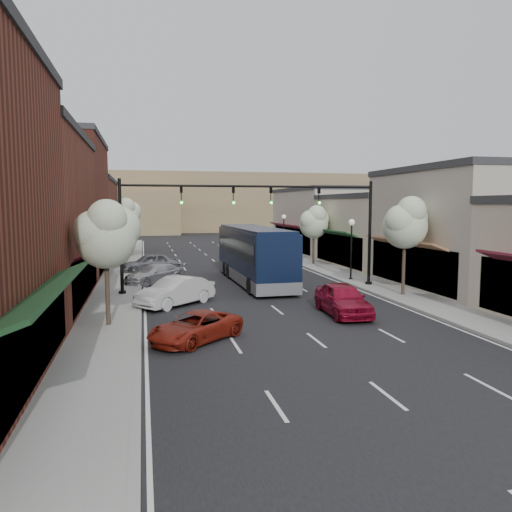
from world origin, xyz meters
TOP-DOWN VIEW (x-y plane):
  - ground at (0.00, 0.00)m, footprint 160.00×160.00m
  - sidewalk_left at (-8.40, 18.50)m, footprint 2.80×73.00m
  - sidewalk_right at (8.40, 18.50)m, footprint 2.80×73.00m
  - curb_left at (-7.00, 18.50)m, footprint 0.25×73.00m
  - curb_right at (7.00, 18.50)m, footprint 0.25×73.00m
  - bldg_left_midfar at (-14.24, 20.00)m, footprint 10.14×14.10m
  - bldg_left_far at (-14.22, 36.00)m, footprint 10.14×18.10m
  - bldg_right_midnear at (13.72, 6.00)m, footprint 9.14×12.10m
  - bldg_right_midfar at (13.70, 18.00)m, footprint 9.14×12.10m
  - bldg_right_far at (13.71, 32.00)m, footprint 9.14×16.10m
  - hill_far at (0.00, 90.00)m, footprint 120.00×30.00m
  - hill_near at (-25.00, 78.00)m, footprint 50.00×20.00m
  - signal_mast_right at (5.62, 8.00)m, footprint 8.22×0.46m
  - signal_mast_left at (-5.62, 8.00)m, footprint 8.22×0.46m
  - tree_right_near at (8.35, 3.94)m, footprint 2.85×2.65m
  - tree_right_far at (8.35, 19.94)m, footprint 2.85×2.65m
  - tree_left_near at (-8.25, -0.06)m, footprint 2.85×2.65m
  - tree_left_far at (-8.25, 25.94)m, footprint 2.85×2.65m
  - lamp_post_near at (7.80, 10.50)m, footprint 0.44×0.44m
  - lamp_post_far at (7.80, 28.00)m, footprint 0.44×0.44m
  - coach_bus at (0.80, 11.13)m, footprint 3.00×12.80m
  - red_hatchback at (2.86, 0.17)m, footprint 2.12×4.77m
  - parked_car_a at (-4.75, -3.05)m, footprint 4.43×4.25m
  - parked_car_b at (-5.07, 4.33)m, footprint 4.64×4.36m
  - parked_car_c at (-5.99, 12.36)m, footprint 4.81×4.33m
  - parked_car_d at (-6.20, 18.33)m, footprint 4.84×2.52m

SIDE VIEW (x-z plane):
  - ground at x=0.00m, z-range 0.00..0.00m
  - curb_left at x=-7.00m, z-range -0.01..0.16m
  - curb_right at x=7.00m, z-range -0.01..0.16m
  - sidewalk_left at x=-8.40m, z-range 0.00..0.15m
  - sidewalk_right at x=8.40m, z-range 0.00..0.15m
  - parked_car_a at x=-4.75m, z-range 0.00..1.17m
  - parked_car_c at x=-5.99m, z-range 0.00..1.34m
  - parked_car_b at x=-5.07m, z-range 0.00..1.56m
  - parked_car_d at x=-6.20m, z-range 0.00..1.57m
  - red_hatchback at x=2.86m, z-range 0.00..1.59m
  - coach_bus at x=0.80m, z-range 0.07..3.97m
  - lamp_post_near at x=7.80m, z-range 0.79..5.23m
  - lamp_post_far at x=7.80m, z-range 0.79..5.23m
  - bldg_right_midfar at x=13.70m, z-range -0.03..6.37m
  - bldg_right_far at x=13.71m, z-range -0.04..7.36m
  - bldg_right_midnear at x=13.72m, z-range -0.04..7.86m
  - tree_right_far at x=8.35m, z-range 1.28..6.70m
  - hill_near at x=-25.00m, z-range 0.00..8.00m
  - bldg_left_far at x=-14.22m, z-range -0.04..8.36m
  - tree_left_near at x=-8.25m, z-range 1.38..7.07m
  - tree_right_near at x=8.35m, z-range 1.47..7.43m
  - tree_left_far at x=-8.25m, z-range 1.54..7.67m
  - signal_mast_right at x=5.62m, z-range 1.12..8.12m
  - signal_mast_left at x=-5.62m, z-range 1.12..8.12m
  - bldg_left_midfar at x=-14.24m, z-range -0.05..10.85m
  - hill_far at x=0.00m, z-range 0.00..12.00m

